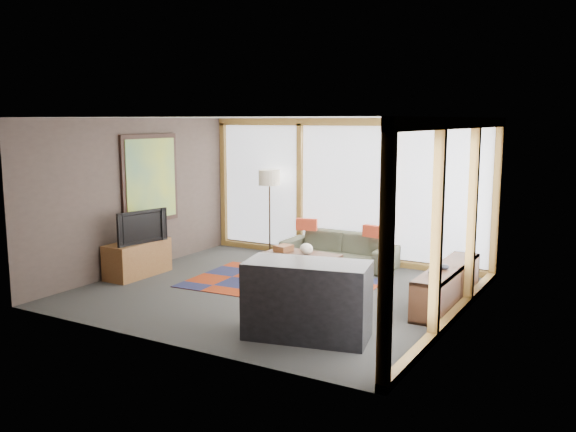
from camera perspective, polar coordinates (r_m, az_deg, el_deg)
The scene contains 17 objects.
ground at distance 9.29m, azimuth -1.25°, elevation -7.05°, with size 5.50×5.50×0.00m, color #292927.
room_envelope at distance 9.24m, azimuth 3.16°, elevation 2.60°, with size 5.52×5.02×2.62m.
rug at distance 9.70m, azimuth -0.70°, elevation -6.32°, with size 2.89×1.86×0.01m, color maroon.
sofa at distance 10.82m, azimuth 4.78°, elevation -3.16°, with size 2.02×0.79×0.59m, color #3B402E.
pillow_left at distance 11.02m, azimuth 1.76°, elevation -0.79°, with size 0.38×0.11×0.21m, color #B53A1F.
pillow_right at distance 10.45m, azimuth 7.98°, elevation -1.44°, with size 0.37×0.11×0.20m, color #B53A1F.
floor_lamp at distance 11.59m, azimuth -1.73°, elevation 0.30°, with size 0.41×0.41×1.63m, color #2F2016, non-canonical shape.
coffee_table at distance 10.02m, azimuth 1.29°, elevation -4.67°, with size 1.22×0.61×0.41m, color #331913, non-canonical shape.
book_stack at distance 10.16m, azimuth -0.42°, elevation -3.02°, with size 0.23×0.29×0.10m, color brown.
vase at distance 9.87m, azimuth 1.73°, elevation -3.10°, with size 0.22×0.22×0.19m, color silver.
bookshelf at distance 8.88m, azimuth 14.66°, elevation -6.30°, with size 0.39×2.16×0.54m, color #331913, non-canonical shape.
bowl_a at distance 8.25m, azimuth 13.59°, elevation -5.18°, with size 0.18×0.18×0.09m, color black.
bowl_b at distance 8.64m, azimuth 14.37°, elevation -4.62°, with size 0.15×0.15×0.08m, color black.
shelf_picture at distance 9.46m, azimuth 16.57°, elevation -2.59°, with size 0.04×0.29×0.38m, color black.
tv_console at distance 10.43m, azimuth -13.89°, elevation -3.90°, with size 0.48×1.15×0.58m, color brown.
television at distance 10.23m, azimuth -13.75°, elevation -0.94°, with size 0.94×0.12×0.54m, color black.
bar_counter at distance 7.27m, azimuth 1.81°, elevation -7.87°, with size 1.45×0.68×0.92m, color black.
Camera 1 is at (4.65, -7.63, 2.57)m, focal length 38.00 mm.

